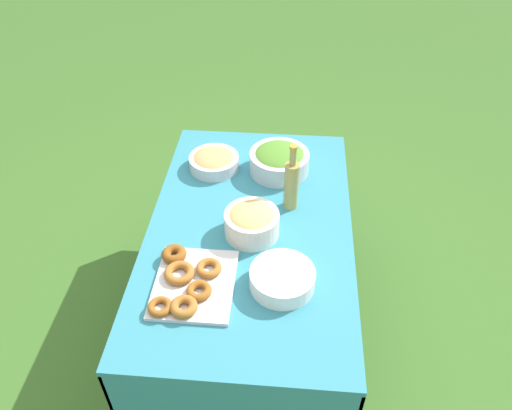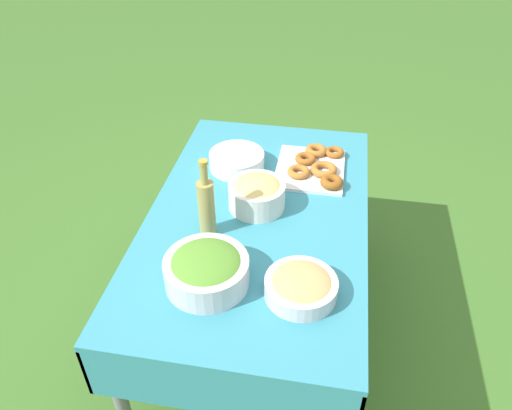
{
  "view_description": "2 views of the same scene",
  "coord_description": "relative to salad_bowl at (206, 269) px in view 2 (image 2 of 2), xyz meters",
  "views": [
    {
      "loc": [
        -1.52,
        -0.15,
        2.13
      ],
      "look_at": [
        0.04,
        -0.02,
        0.77
      ],
      "focal_mm": 35.0,
      "sensor_mm": 36.0,
      "label": 1
    },
    {
      "loc": [
        1.52,
        0.26,
        1.92
      ],
      "look_at": [
        0.05,
        0.0,
        0.76
      ],
      "focal_mm": 35.0,
      "sensor_mm": 36.0,
      "label": 2
    }
  ],
  "objects": [
    {
      "name": "donut_platter",
      "position": [
        -0.74,
        0.3,
        -0.04
      ],
      "size": [
        0.38,
        0.31,
        0.05
      ],
      "color": "silver",
      "rests_on": "picnic_table"
    },
    {
      "name": "olive_oil_bottle",
      "position": [
        -0.25,
        -0.06,
        0.06
      ],
      "size": [
        0.06,
        0.06,
        0.32
      ],
      "color": "#998E4C",
      "rests_on": "picnic_table"
    },
    {
      "name": "bread_bowl",
      "position": [
        -0.0,
        0.31,
        -0.02
      ],
      "size": [
        0.24,
        0.24,
        0.08
      ],
      "color": "silver",
      "rests_on": "picnic_table"
    },
    {
      "name": "salad_bowl",
      "position": [
        0.0,
        0.0,
        0.0
      ],
      "size": [
        0.28,
        0.28,
        0.12
      ],
      "color": "silver",
      "rests_on": "picnic_table"
    },
    {
      "name": "ground_plane",
      "position": [
        -0.4,
        0.1,
        -0.75
      ],
      "size": [
        14.0,
        14.0,
        0.0
      ],
      "primitive_type": "plane",
      "color": "#3D6B28"
    },
    {
      "name": "picnic_table",
      "position": [
        -0.4,
        0.1,
        -0.15
      ],
      "size": [
        1.44,
        0.86,
        0.69
      ],
      "color": "teal",
      "rests_on": "ground_plane"
    },
    {
      "name": "pasta_bowl",
      "position": [
        -0.44,
        0.09,
        0.0
      ],
      "size": [
        0.22,
        0.22,
        0.13
      ],
      "color": "silver",
      "rests_on": "picnic_table"
    },
    {
      "name": "plate_stack",
      "position": [
        -0.71,
        -0.05,
        -0.03
      ],
      "size": [
        0.24,
        0.24,
        0.07
      ],
      "color": "white",
      "rests_on": "picnic_table"
    }
  ]
}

